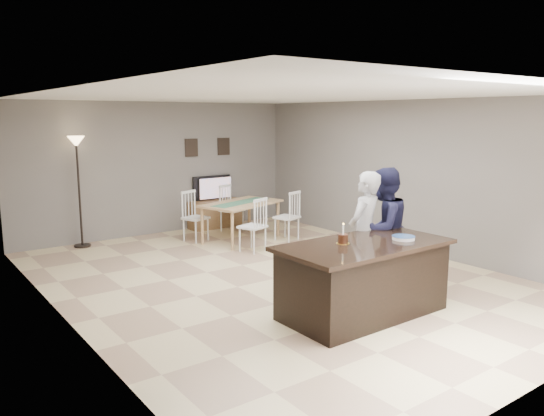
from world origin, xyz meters
TOP-DOWN VIEW (x-y plane):
  - floor at (0.00, 0.00)m, footprint 8.00×8.00m
  - room_shell at (0.00, 0.00)m, footprint 8.00×8.00m
  - kitchen_island at (0.00, -1.80)m, footprint 2.15×1.10m
  - tv_console at (1.20, 3.77)m, footprint 1.20×0.40m
  - television at (1.20, 3.84)m, footprint 0.91×0.12m
  - tv_screen_glow at (1.20, 3.76)m, footprint 0.78×0.00m
  - picture_frames at (1.15, 3.98)m, footprint 1.10×0.02m
  - doorway at (-2.99, -2.30)m, footprint 0.00×2.10m
  - woman at (0.58, -1.25)m, footprint 0.71×0.58m
  - man at (0.95, -1.25)m, footprint 0.91×0.75m
  - birthday_cake at (-0.23, -1.66)m, footprint 0.16×0.16m
  - plate_stack at (0.52, -1.96)m, footprint 0.29×0.29m
  - dining_table at (0.97, 2.40)m, footprint 2.00×2.19m
  - floor_lamp at (-1.71, 3.74)m, footprint 0.31×0.31m

SIDE VIEW (x-z plane):
  - floor at x=0.00m, z-range 0.00..0.00m
  - tv_console at x=1.20m, z-range 0.00..0.60m
  - kitchen_island at x=0.00m, z-range 0.00..0.90m
  - dining_table at x=0.97m, z-range 0.13..1.11m
  - woman at x=0.58m, z-range 0.00..1.69m
  - man at x=0.95m, z-range 0.00..1.72m
  - television at x=1.20m, z-range 0.60..1.13m
  - tv_screen_glow at x=1.20m, z-range 0.48..1.26m
  - plate_stack at x=0.52m, z-range 0.90..0.94m
  - birthday_cake at x=-0.23m, z-range 0.83..1.08m
  - doorway at x=-2.99m, z-range -0.07..2.58m
  - floor_lamp at x=-1.71m, z-range 0.57..2.62m
  - room_shell at x=0.00m, z-range -2.32..5.68m
  - picture_frames at x=1.15m, z-range 1.56..1.94m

